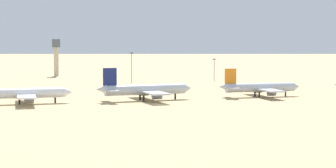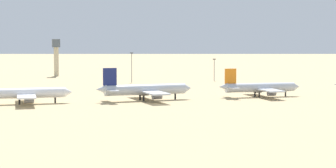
{
  "view_description": "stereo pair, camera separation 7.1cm",
  "coord_description": "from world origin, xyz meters",
  "px_view_note": "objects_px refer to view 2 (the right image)",
  "views": [
    {
      "loc": [
        -47.65,
        -211.95,
        24.23
      ],
      "look_at": [
        9.4,
        20.47,
        6.0
      ],
      "focal_mm": 62.01,
      "sensor_mm": 36.0,
      "label": 1
    },
    {
      "loc": [
        -47.58,
        -211.97,
        24.23
      ],
      "look_at": [
        9.4,
        20.47,
        6.0
      ],
      "focal_mm": 62.01,
      "sensor_mm": 36.0,
      "label": 2
    }
  ],
  "objects_px": {
    "parked_jet_navy_3": "(145,90)",
    "light_pole_west": "(132,65)",
    "control_tower": "(56,54)",
    "light_pole_east": "(214,68)",
    "parked_jet_teal_2": "(22,93)",
    "parked_jet_orange_4": "(259,88)"
  },
  "relations": [
    {
      "from": "light_pole_west",
      "to": "control_tower",
      "type": "bearing_deg",
      "value": 119.47
    },
    {
      "from": "parked_jet_navy_3",
      "to": "parked_jet_orange_4",
      "type": "height_order",
      "value": "parked_jet_navy_3"
    },
    {
      "from": "control_tower",
      "to": "light_pole_west",
      "type": "relative_size",
      "value": 1.45
    },
    {
      "from": "parked_jet_navy_3",
      "to": "light_pole_west",
      "type": "distance_m",
      "value": 100.75
    },
    {
      "from": "control_tower",
      "to": "light_pole_west",
      "type": "bearing_deg",
      "value": -60.53
    },
    {
      "from": "light_pole_west",
      "to": "light_pole_east",
      "type": "bearing_deg",
      "value": 1.75
    },
    {
      "from": "parked_jet_navy_3",
      "to": "control_tower",
      "type": "distance_m",
      "value": 171.0
    },
    {
      "from": "parked_jet_teal_2",
      "to": "light_pole_east",
      "type": "height_order",
      "value": "light_pole_east"
    },
    {
      "from": "parked_jet_navy_3",
      "to": "light_pole_east",
      "type": "relative_size",
      "value": 3.08
    },
    {
      "from": "control_tower",
      "to": "light_pole_west",
      "type": "height_order",
      "value": "control_tower"
    },
    {
      "from": "light_pole_east",
      "to": "parked_jet_teal_2",
      "type": "bearing_deg",
      "value": -137.12
    },
    {
      "from": "parked_jet_teal_2",
      "to": "control_tower",
      "type": "height_order",
      "value": "control_tower"
    },
    {
      "from": "parked_jet_teal_2",
      "to": "light_pole_west",
      "type": "height_order",
      "value": "light_pole_west"
    },
    {
      "from": "parked_jet_navy_3",
      "to": "parked_jet_orange_4",
      "type": "xyz_separation_m",
      "value": [
        50.44,
        2.83,
        -0.34
      ]
    },
    {
      "from": "light_pole_east",
      "to": "light_pole_west",
      "type": "bearing_deg",
      "value": -178.25
    },
    {
      "from": "light_pole_west",
      "to": "light_pole_east",
      "type": "height_order",
      "value": "light_pole_west"
    },
    {
      "from": "parked_jet_teal_2",
      "to": "control_tower",
      "type": "relative_size",
      "value": 1.51
    },
    {
      "from": "parked_jet_teal_2",
      "to": "parked_jet_orange_4",
      "type": "distance_m",
      "value": 98.01
    },
    {
      "from": "parked_jet_teal_2",
      "to": "control_tower",
      "type": "bearing_deg",
      "value": 81.67
    },
    {
      "from": "parked_jet_orange_4",
      "to": "light_pole_east",
      "type": "height_order",
      "value": "light_pole_east"
    },
    {
      "from": "control_tower",
      "to": "light_pole_east",
      "type": "distance_m",
      "value": 111.84
    },
    {
      "from": "parked_jet_navy_3",
      "to": "light_pole_west",
      "type": "relative_size",
      "value": 2.36
    }
  ]
}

